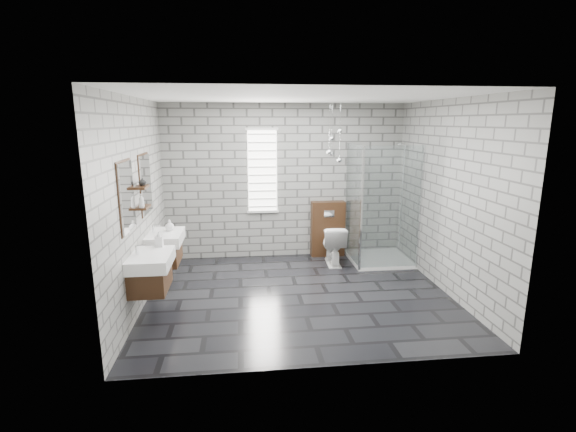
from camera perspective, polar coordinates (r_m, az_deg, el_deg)
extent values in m
cube|color=black|center=(6.01, 1.48, -10.75)|extent=(4.20, 3.60, 0.02)
cube|color=white|center=(5.52, 1.64, 16.10)|extent=(4.20, 3.60, 0.02)
cube|color=gray|center=(7.38, -0.41, 4.70)|extent=(4.20, 0.02, 2.70)
cube|color=gray|center=(3.87, 5.29, -2.89)|extent=(4.20, 0.02, 2.70)
cube|color=gray|center=(5.72, -19.90, 1.52)|extent=(0.02, 3.60, 2.70)
cube|color=gray|center=(6.26, 21.07, 2.36)|extent=(0.02, 3.60, 2.70)
cube|color=#3B2212|center=(5.34, -18.30, -8.05)|extent=(0.42, 0.62, 0.30)
cube|color=silver|center=(5.30, -16.19, -7.75)|extent=(0.02, 0.35, 0.01)
cube|color=white|center=(5.27, -18.21, -5.75)|extent=(0.47, 0.70, 0.15)
cylinder|color=silver|center=(5.26, -19.96, -4.36)|extent=(0.04, 0.04, 0.12)
cylinder|color=silver|center=(5.24, -19.47, -3.84)|extent=(0.10, 0.02, 0.02)
cube|color=white|center=(5.13, -21.18, 2.48)|extent=(0.03, 0.55, 0.80)
cube|color=#3B2212|center=(5.14, -21.31, 2.48)|extent=(0.01, 0.59, 0.84)
cube|color=#3B2212|center=(6.26, -16.51, -4.85)|extent=(0.42, 0.62, 0.30)
cube|color=silver|center=(6.22, -14.71, -4.57)|extent=(0.02, 0.35, 0.01)
cube|color=white|center=(6.19, -16.42, -2.87)|extent=(0.47, 0.70, 0.15)
cylinder|color=silver|center=(6.19, -17.91, -1.69)|extent=(0.04, 0.04, 0.12)
cylinder|color=silver|center=(6.17, -17.48, -1.23)|extent=(0.10, 0.02, 0.02)
cube|color=white|center=(6.08, -18.89, 4.15)|extent=(0.03, 0.55, 0.80)
cube|color=#3B2212|center=(6.08, -19.01, 4.15)|extent=(0.01, 0.59, 0.84)
cube|color=#3B2212|center=(5.65, -19.20, 1.15)|extent=(0.14, 0.30, 0.03)
cube|color=#3B2212|center=(5.61, -19.39, 3.75)|extent=(0.14, 0.30, 0.03)
cube|color=white|center=(7.30, -3.53, 6.16)|extent=(0.50, 0.02, 1.40)
cube|color=silver|center=(7.24, -3.60, 11.82)|extent=(0.56, 0.04, 0.04)
cube|color=silver|center=(7.40, -3.45, 0.61)|extent=(0.56, 0.04, 0.04)
cube|color=silver|center=(7.38, -3.45, 1.28)|extent=(0.48, 0.01, 0.02)
cube|color=silver|center=(7.35, -3.47, 2.35)|extent=(0.48, 0.01, 0.02)
cube|color=silver|center=(7.33, -3.48, 3.43)|extent=(0.48, 0.01, 0.02)
cube|color=silver|center=(7.31, -3.50, 4.51)|extent=(0.48, 0.01, 0.02)
cube|color=silver|center=(7.29, -3.51, 5.60)|extent=(0.48, 0.01, 0.02)
cube|color=silver|center=(7.27, -3.53, 6.69)|extent=(0.48, 0.01, 0.02)
cube|color=silver|center=(7.26, -3.54, 7.79)|extent=(0.48, 0.01, 0.02)
cube|color=silver|center=(7.25, -3.56, 8.89)|extent=(0.48, 0.01, 0.02)
cube|color=silver|center=(7.24, -3.57, 10.00)|extent=(0.48, 0.01, 0.03)
cube|color=silver|center=(7.24, -3.59, 11.11)|extent=(0.48, 0.01, 0.03)
cube|color=#3B2212|center=(7.56, 5.44, -1.74)|extent=(0.60, 0.20, 1.00)
cube|color=silver|center=(7.39, 5.66, 0.31)|extent=(0.18, 0.01, 0.12)
cube|color=white|center=(7.54, 12.27, -5.75)|extent=(1.00, 1.00, 0.06)
cube|color=silver|center=(6.84, 13.97, 0.93)|extent=(1.00, 0.01, 2.00)
cube|color=silver|center=(7.15, 8.93, 1.66)|extent=(0.01, 1.00, 2.00)
cube|color=silver|center=(6.68, 10.03, 0.85)|extent=(0.03, 0.03, 2.00)
cube|color=silver|center=(7.02, 17.64, 1.01)|extent=(0.03, 0.03, 2.00)
cylinder|color=silver|center=(7.62, 15.32, 2.58)|extent=(0.02, 0.02, 1.80)
cylinder|color=silver|center=(7.48, 15.16, 9.52)|extent=(0.14, 0.14, 0.02)
sphere|color=silver|center=(6.91, 5.63, 8.69)|extent=(0.09, 0.09, 0.09)
cylinder|color=silver|center=(6.89, 5.71, 12.18)|extent=(0.01, 0.01, 0.75)
sphere|color=silver|center=(7.02, 7.01, 7.57)|extent=(0.09, 0.09, 0.09)
cylinder|color=silver|center=(7.00, 7.13, 11.58)|extent=(0.01, 0.01, 0.89)
sphere|color=silver|center=(7.06, 5.94, 10.49)|extent=(0.09, 0.09, 0.09)
cylinder|color=silver|center=(7.06, 6.00, 13.05)|extent=(0.01, 0.01, 0.54)
sphere|color=silver|center=(7.06, 5.93, 8.50)|extent=(0.09, 0.09, 0.09)
cylinder|color=silver|center=(7.04, 6.01, 12.05)|extent=(0.01, 0.01, 0.78)
sphere|color=silver|center=(7.04, 7.08, 11.47)|extent=(0.09, 0.09, 0.09)
cylinder|color=silver|center=(7.04, 7.14, 13.53)|extent=(0.01, 0.01, 0.42)
imported|color=white|center=(7.17, 6.17, -3.90)|extent=(0.41, 0.68, 0.68)
imported|color=#B2B2B2|center=(5.50, -17.23, -2.97)|extent=(0.09, 0.09, 0.21)
imported|color=#B2B2B2|center=(6.25, -15.89, -1.22)|extent=(0.14, 0.14, 0.16)
imported|color=#B2B2B2|center=(5.53, -19.42, 1.98)|extent=(0.07, 0.07, 0.18)
imported|color=#B2B2B2|center=(5.62, -19.29, 4.46)|extent=(0.12, 0.12, 0.10)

